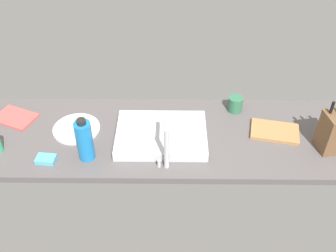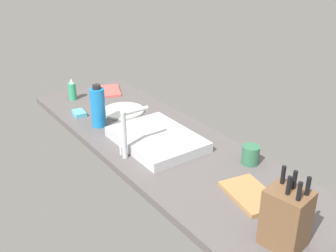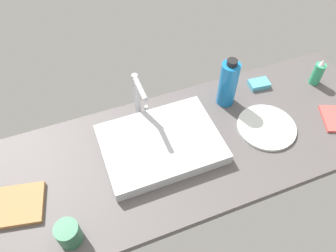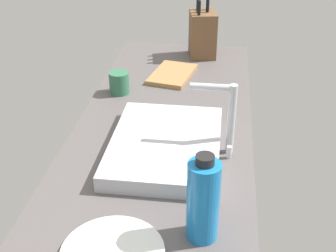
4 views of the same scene
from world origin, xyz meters
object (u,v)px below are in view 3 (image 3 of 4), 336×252
at_px(water_bottle, 228,83).
at_px(coffee_mug, 69,234).
at_px(faucet, 138,95).
at_px(soap_bottle, 318,73).
at_px(dish_sponge, 259,84).
at_px(dinner_plate, 266,127).
at_px(cutting_board, 8,207).
at_px(sink_basin, 161,144).

xyz_separation_m(water_bottle, coffee_mug, (-0.74, -0.37, -0.06)).
distance_m(faucet, soap_bottle, 0.82).
distance_m(soap_bottle, dish_sponge, 0.26).
bearing_deg(soap_bottle, dish_sponge, 163.93).
bearing_deg(coffee_mug, dish_sponge, 23.01).
bearing_deg(soap_bottle, faucet, 174.02).
relative_size(dinner_plate, coffee_mug, 2.84).
bearing_deg(water_bottle, cutting_board, -168.89).
height_order(sink_basin, cutting_board, sink_basin).
xyz_separation_m(water_bottle, dish_sponge, (0.19, 0.03, -0.10)).
relative_size(water_bottle, dinner_plate, 0.95).
bearing_deg(dinner_plate, faucet, 152.66).
distance_m(sink_basin, dinner_plate, 0.44).
bearing_deg(sink_basin, soap_bottle, 6.64).
bearing_deg(sink_basin, dinner_plate, -8.23).
bearing_deg(sink_basin, cutting_board, -175.21).
xyz_separation_m(faucet, cutting_board, (-0.55, -0.23, -0.13)).
height_order(dinner_plate, coffee_mug, coffee_mug).
xyz_separation_m(sink_basin, faucet, (-0.03, 0.18, 0.11)).
distance_m(dinner_plate, dish_sponge, 0.25).
bearing_deg(sink_basin, water_bottle, 20.95).
distance_m(faucet, dinner_plate, 0.54).
distance_m(faucet, water_bottle, 0.38).
xyz_separation_m(water_bottle, dinner_plate, (0.09, -0.20, -0.10)).
xyz_separation_m(soap_bottle, dish_sponge, (-0.25, 0.07, -0.05)).
height_order(water_bottle, coffee_mug, water_bottle).
relative_size(faucet, dinner_plate, 0.94).
height_order(soap_bottle, water_bottle, water_bottle).
bearing_deg(water_bottle, soap_bottle, -5.42).
bearing_deg(coffee_mug, dinner_plate, 11.49).
height_order(dinner_plate, dish_sponge, dish_sponge).
bearing_deg(soap_bottle, cutting_board, -174.14).
bearing_deg(cutting_board, faucet, 22.32).
relative_size(coffee_mug, dish_sponge, 0.94).
bearing_deg(cutting_board, dinner_plate, -0.85).
bearing_deg(sink_basin, coffee_mug, -149.49).
bearing_deg(dish_sponge, water_bottle, -170.95).
xyz_separation_m(cutting_board, soap_bottle, (1.37, 0.14, 0.05)).
distance_m(water_bottle, dish_sponge, 0.21).
bearing_deg(faucet, cutting_board, -157.68).
height_order(sink_basin, faucet, faucet).
distance_m(cutting_board, dinner_plate, 1.02).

